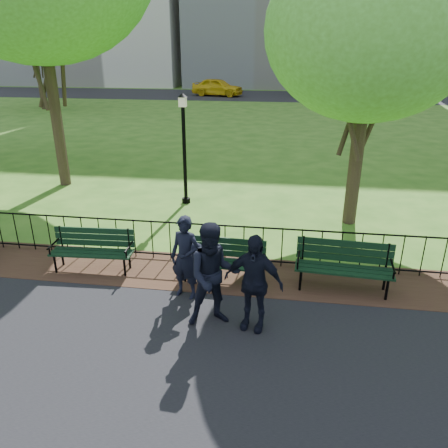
# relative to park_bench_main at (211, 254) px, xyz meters

# --- Properties ---
(ground) EXTENTS (120.00, 120.00, 0.00)m
(ground) POSITION_rel_park_bench_main_xyz_m (-0.04, -1.23, -0.58)
(ground) COLOR #306219
(dirt_strip) EXTENTS (60.00, 1.60, 0.01)m
(dirt_strip) POSITION_rel_park_bench_main_xyz_m (-0.04, 0.27, -0.57)
(dirt_strip) COLOR #321F14
(dirt_strip) RESTS_ON ground
(far_street) EXTENTS (70.00, 9.00, 0.01)m
(far_street) POSITION_rel_park_bench_main_xyz_m (-0.04, 33.77, -0.58)
(far_street) COLOR black
(far_street) RESTS_ON ground
(iron_fence) EXTENTS (24.06, 0.06, 1.00)m
(iron_fence) POSITION_rel_park_bench_main_xyz_m (-0.04, 0.77, -0.08)
(iron_fence) COLOR black
(iron_fence) RESTS_ON ground
(park_bench_main) EXTENTS (1.68, 0.61, 0.94)m
(park_bench_main) POSITION_rel_park_bench_main_xyz_m (0.00, 0.00, 0.00)
(park_bench_main) COLOR black
(park_bench_main) RESTS_ON ground
(park_bench_left_a) EXTENTS (1.71, 0.61, 0.95)m
(park_bench_left_a) POSITION_rel_park_bench_main_xyz_m (-2.51, 0.12, -0.04)
(park_bench_left_a) COLOR black
(park_bench_left_a) RESTS_ON ground
(park_bench_right_a) EXTENTS (1.84, 0.68, 1.03)m
(park_bench_right_a) POSITION_rel_park_bench_main_xyz_m (2.55, 0.08, 0.01)
(park_bench_right_a) COLOR black
(park_bench_right_a) RESTS_ON ground
(lamppost) EXTENTS (0.28, 0.28, 3.16)m
(lamppost) POSITION_rel_park_bench_main_xyz_m (-1.55, 4.45, 1.14)
(lamppost) COLOR black
(lamppost) RESTS_ON ground
(tree_near_e) EXTENTS (4.84, 4.84, 6.74)m
(tree_near_e) POSITION_rel_park_bench_main_xyz_m (3.08, 3.57, 4.09)
(tree_near_e) COLOR #2D2116
(tree_near_e) RESTS_ON ground
(tree_far_w) EXTENTS (5.88, 5.88, 8.20)m
(tree_far_w) POSITION_rel_park_bench_main_xyz_m (-16.31, 22.62, 5.11)
(tree_far_w) COLOR #2D2116
(tree_far_w) RESTS_ON ground
(person_left) EXTENTS (0.66, 0.52, 1.58)m
(person_left) POSITION_rel_park_bench_main_xyz_m (-0.36, -0.64, 0.22)
(person_left) COLOR black
(person_left) RESTS_ON asphalt_path
(person_mid) EXTENTS (0.97, 0.69, 1.80)m
(person_mid) POSITION_rel_park_bench_main_xyz_m (0.29, -1.40, 0.33)
(person_mid) COLOR black
(person_mid) RESTS_ON asphalt_path
(person_right) EXTENTS (1.04, 0.60, 1.67)m
(person_right) POSITION_rel_park_bench_main_xyz_m (0.94, -1.43, 0.27)
(person_right) COLOR black
(person_right) RESTS_ON asphalt_path
(taxi) EXTENTS (4.85, 2.75, 1.55)m
(taxi) POSITION_rel_park_bench_main_xyz_m (-5.20, 32.91, 0.21)
(taxi) COLOR gold
(taxi) RESTS_ON far_street
(sedan_silver) EXTENTS (4.46, 1.84, 1.44)m
(sedan_silver) POSITION_rel_park_bench_main_xyz_m (3.71, 33.17, 0.15)
(sedan_silver) COLOR #B5B7BE
(sedan_silver) RESTS_ON far_street
(sedan_dark) EXTENTS (5.13, 3.50, 1.38)m
(sedan_dark) POSITION_rel_park_bench_main_xyz_m (4.68, 34.17, 0.12)
(sedan_dark) COLOR black
(sedan_dark) RESTS_ON far_street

